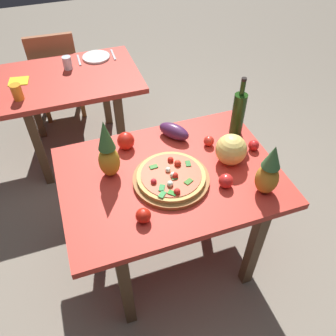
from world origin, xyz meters
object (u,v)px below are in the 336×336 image
Objects in this scene: pizza at (171,176)px; drinking_glass_juice at (17,92)px; dining_chair at (56,70)px; tomato_by_bottle at (209,141)px; eggplant at (174,131)px; tomato_beside_pepper at (254,145)px; napkin_folded at (19,81)px; pizza_board at (171,179)px; bell_pepper at (126,141)px; pineapple_right at (269,172)px; dinner_plate at (96,57)px; tomato_near_board at (226,181)px; display_table at (170,185)px; tomato_at_corner at (143,216)px; melon at (231,150)px; pineapple_left at (108,152)px; knife_utensil at (113,55)px; fork_utensil at (79,60)px; background_table at (69,89)px; wine_bottle at (238,113)px; drinking_glass_water at (67,63)px.

drinking_glass_juice is at bearing 124.12° from pizza.
dining_chair reaches higher than drinking_glass_juice.
eggplant is at bearing 140.96° from tomato_by_bottle.
napkin_folded is at bearing 135.52° from tomato_beside_pepper.
bell_pepper is at bearing 114.67° from pizza_board.
dinner_plate is at bearing 107.60° from pineapple_right.
dinner_plate is at bearing 108.06° from tomato_by_bottle.
pineapple_right is at bearing -28.64° from tomato_near_board.
tomato_at_corner reaches higher than display_table.
tomato_near_board is at bearing -55.83° from napkin_folded.
melon is at bearing -53.58° from eggplant.
pizza_board is at bearing 106.11° from dining_chair.
knife_utensil is at bearing 76.78° from pineapple_left.
knife_utensil is (0.28, 0.00, 0.00)m from fork_utensil.
dinner_plate is at bearing 108.07° from melon.
background_table is 0.36m from napkin_folded.
melon reaches higher than fork_utensil.
wine_bottle is at bearing 32.46° from tomato_at_corner.
display_table is at bearing -60.00° from bell_pepper.
display_table is 0.36m from tomato_at_corner.
background_table is at bearing 119.39° from eggplant.
pineapple_left reaches higher than pizza.
dining_chair is at bearing 112.86° from pineapple_right.
eggplant is 0.91× the size of dinner_plate.
knife_utensil is (0.03, 1.49, -0.04)m from pizza.
tomato_near_board is at bearing -35.84° from display_table.
fork_utensil is (-0.14, 0.00, -0.00)m from dinner_plate.
wine_bottle is at bearing 7.05° from pineapple_left.
tomato_beside_pepper is (0.75, 0.28, -0.01)m from tomato_at_corner.
pineapple_left is 0.61m from tomato_by_bottle.
dinner_plate is at bearing 23.77° from drinking_glass_water.
drinking_glass_water is at bearing 119.02° from tomato_by_bottle.
eggplant reaches higher than tomato_near_board.
pineapple_left is 0.25m from bell_pepper.
tomato_at_corner reaches higher than tomato_beside_pepper.
tomato_near_board is at bearing -75.79° from eggplant.
melon reaches higher than tomato_beside_pepper.
melon is 2.25× the size of tomato_near_board.
bell_pepper is 0.98× the size of drinking_glass_juice.
background_table is 1.49m from tomato_at_corner.
pizza is 3.27× the size of drinking_glass_juice.
tomato_near_board is 1.03× the size of tomato_at_corner.
display_table is 10.66× the size of drinking_glass_juice.
wine_bottle reaches higher than tomato_at_corner.
drinking_glass_juice is 0.50× the size of dinner_plate.
dining_chair is 0.55m from dinner_plate.
bell_pepper is (0.13, 0.18, -0.11)m from pineapple_left.
wine_bottle reaches higher than drinking_glass_water.
pineapple_left is at bearing 151.13° from pizza.
drinking_glass_juice is 0.63m from fork_utensil.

